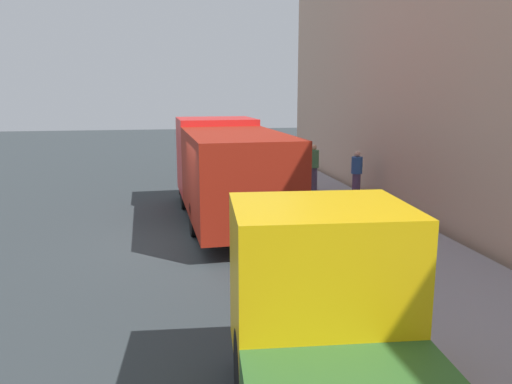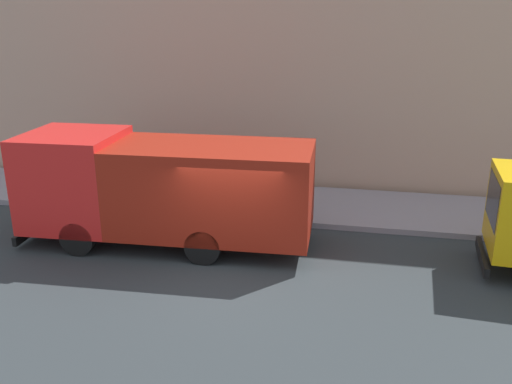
% 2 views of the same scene
% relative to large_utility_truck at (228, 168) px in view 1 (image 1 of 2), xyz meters
% --- Properties ---
extents(ground, '(80.00, 80.00, 0.00)m').
position_rel_large_utility_truck_xyz_m(ground, '(-1.23, -2.07, -1.60)').
color(ground, '#30373A').
extents(sidewalk, '(3.44, 30.00, 0.17)m').
position_rel_large_utility_truck_xyz_m(sidewalk, '(3.49, -2.07, -1.51)').
color(sidewalk, '#958F99').
rests_on(sidewalk, ground).
extents(building_facade, '(0.50, 30.00, 9.78)m').
position_rel_large_utility_truck_xyz_m(building_facade, '(5.71, -2.07, 3.29)').
color(building_facade, tan).
rests_on(building_facade, ground).
extents(large_utility_truck, '(2.80, 7.74, 2.93)m').
position_rel_large_utility_truck_xyz_m(large_utility_truck, '(0.00, 0.00, 0.00)').
color(large_utility_truck, red).
rests_on(large_utility_truck, ground).
extents(small_flatbed_truck, '(2.47, 5.62, 2.50)m').
position_rel_large_utility_truck_xyz_m(small_flatbed_truck, '(-0.08, -10.06, -0.42)').
color(small_flatbed_truck, '#E9B00C').
rests_on(small_flatbed_truck, ground).
extents(pedestrian_walking, '(0.50, 0.50, 1.65)m').
position_rel_large_utility_truck_xyz_m(pedestrian_walking, '(2.95, 3.28, -0.56)').
color(pedestrian_walking, brown).
rests_on(pedestrian_walking, sidewalk).
extents(pedestrian_standing, '(0.45, 0.45, 1.63)m').
position_rel_large_utility_truck_xyz_m(pedestrian_standing, '(4.70, 1.88, -0.57)').
color(pedestrian_standing, '#4F3959').
rests_on(pedestrian_standing, sidewalk).
extents(pedestrian_third, '(0.49, 0.49, 1.71)m').
position_rel_large_utility_truck_xyz_m(pedestrian_third, '(3.63, 3.50, -0.54)').
color(pedestrian_third, '#463B56').
rests_on(pedestrian_third, sidewalk).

